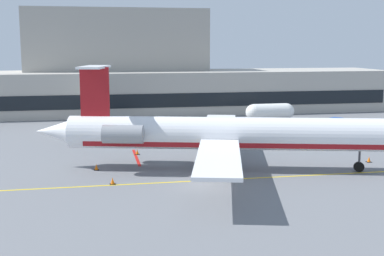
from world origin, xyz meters
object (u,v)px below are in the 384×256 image
at_px(baggage_tug, 332,127).
at_px(pushback_tractor, 273,137).
at_px(regional_jet, 227,134).
at_px(fuel_tank, 270,112).
at_px(belt_loader, 229,127).

height_order(baggage_tug, pushback_tractor, baggage_tug).
distance_m(regional_jet, fuel_tank, 30.91).
distance_m(regional_jet, pushback_tractor, 13.85).
bearing_deg(fuel_tank, baggage_tug, -70.39).
xyz_separation_m(belt_loader, fuel_tank, (8.90, 9.80, 0.55)).
bearing_deg(fuel_tank, belt_loader, -132.24).
xyz_separation_m(regional_jet, pushback_tractor, (8.33, 10.80, -2.41)).
bearing_deg(baggage_tug, regional_jet, -138.86).
bearing_deg(belt_loader, baggage_tug, -8.74).
relative_size(pushback_tractor, fuel_tank, 0.60).
xyz_separation_m(baggage_tug, pushback_tractor, (-9.73, -4.97, -0.06)).
relative_size(regional_jet, pushback_tractor, 7.83).
distance_m(regional_jet, baggage_tug, 24.08).
distance_m(regional_jet, belt_loader, 18.61).
relative_size(regional_jet, baggage_tug, 9.84).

